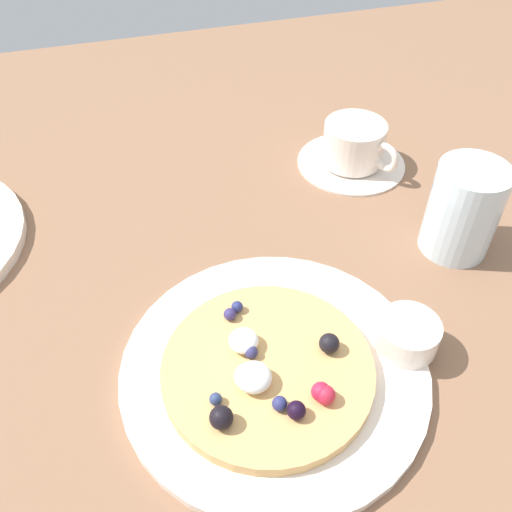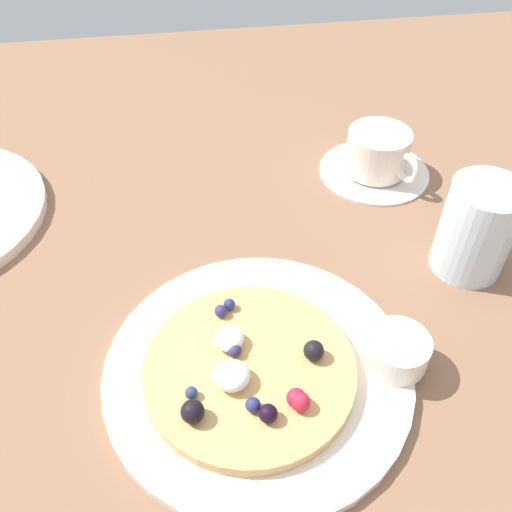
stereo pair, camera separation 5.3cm
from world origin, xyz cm
name	(u,v)px [view 1 (the left image)]	position (x,y,z in cm)	size (l,w,h in cm)	color
ground_plane	(192,326)	(0.00, 0.00, -1.50)	(186.33, 134.86, 3.00)	#866045
pancake_plate	(274,369)	(6.02, -8.51, 0.53)	(27.72, 27.72, 1.05)	white
pancake_with_berries	(267,370)	(5.06, -9.32, 1.90)	(18.70, 18.70, 3.21)	tan
syrup_ramekin	(407,334)	(18.26, -9.71, 2.57)	(5.71, 5.71, 2.95)	white
coffee_saucer	(351,162)	(25.61, 19.45, 0.32)	(14.09, 14.09, 0.63)	#F3E1D1
coffee_cup	(355,143)	(25.68, 19.31, 3.39)	(7.88, 10.21, 5.31)	white
water_glass	(463,210)	(30.22, 1.79, 5.19)	(7.51, 7.51, 10.38)	silver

